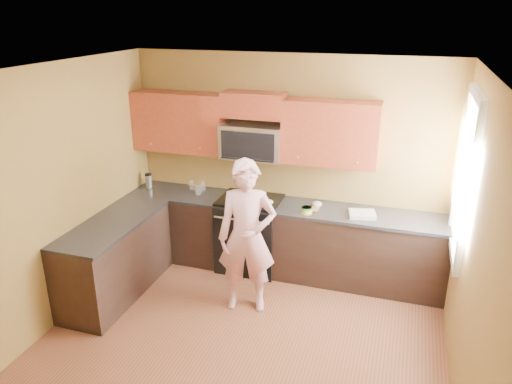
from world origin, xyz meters
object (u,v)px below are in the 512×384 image
at_px(butter_tub, 307,213).
at_px(travel_mug, 149,187).
at_px(woman, 247,237).
at_px(stove, 250,233).
at_px(microwave, 253,158).
at_px(frying_pan, 243,206).

xyz_separation_m(butter_tub, travel_mug, (-2.21, 0.22, 0.00)).
relative_size(woman, travel_mug, 8.89).
bearing_deg(stove, travel_mug, 177.78).
bearing_deg(microwave, butter_tub, -20.77).
distance_m(microwave, woman, 1.19).
height_order(stove, travel_mug, travel_mug).
distance_m(frying_pan, butter_tub, 0.77).
relative_size(woman, butter_tub, 13.12).
xyz_separation_m(woman, travel_mug, (-1.71, 0.93, 0.05)).
bearing_deg(butter_tub, woman, -125.13).
bearing_deg(travel_mug, stove, -2.22).
height_order(woman, butter_tub, woman).
xyz_separation_m(microwave, travel_mug, (-1.45, -0.07, -0.53)).
xyz_separation_m(woman, frying_pan, (-0.26, 0.62, 0.08)).
height_order(stove, frying_pan, frying_pan).
distance_m(woman, butter_tub, 0.87).
bearing_deg(stove, microwave, 90.00).
bearing_deg(microwave, woman, -75.58).
xyz_separation_m(stove, frying_pan, (-0.00, -0.26, 0.47)).
bearing_deg(frying_pan, butter_tub, 18.44).
bearing_deg(butter_tub, microwave, 159.23).
relative_size(woman, frying_pan, 3.67).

